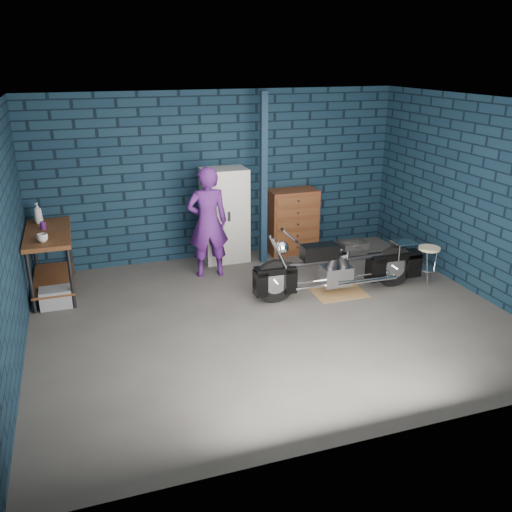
% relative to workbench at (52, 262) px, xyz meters
% --- Properties ---
extents(ground, '(6.00, 6.00, 0.00)m').
position_rel_workbench_xyz_m(ground, '(2.68, -1.75, -0.46)').
color(ground, '#4F4C49').
rests_on(ground, ground).
extents(room_walls, '(6.02, 5.01, 2.71)m').
position_rel_workbench_xyz_m(room_walls, '(2.68, -1.20, 1.45)').
color(room_walls, '#0F2233').
rests_on(room_walls, ground).
extents(support_post, '(0.10, 0.10, 2.70)m').
position_rel_workbench_xyz_m(support_post, '(3.23, 0.20, 0.90)').
color(support_post, '#12253A').
rests_on(support_post, ground).
extents(workbench, '(0.60, 1.40, 0.91)m').
position_rel_workbench_xyz_m(workbench, '(0.00, 0.00, 0.00)').
color(workbench, brown).
rests_on(workbench, ground).
extents(drip_mat, '(0.75, 0.57, 0.01)m').
position_rel_workbench_xyz_m(drip_mat, '(3.84, -1.33, -0.45)').
color(drip_mat, '#976C42').
rests_on(drip_mat, ground).
extents(motorcycle, '(2.18, 0.63, 0.95)m').
position_rel_workbench_xyz_m(motorcycle, '(3.84, -1.33, 0.02)').
color(motorcycle, black).
rests_on(motorcycle, ground).
extents(person, '(0.64, 0.44, 1.69)m').
position_rel_workbench_xyz_m(person, '(2.25, -0.08, 0.39)').
color(person, '#521E72').
rests_on(person, ground).
extents(storage_bin, '(0.41, 0.29, 0.26)m').
position_rel_workbench_xyz_m(storage_bin, '(0.02, -0.50, -0.33)').
color(storage_bin, gray).
rests_on(storage_bin, ground).
extents(locker, '(0.71, 0.51, 1.53)m').
position_rel_workbench_xyz_m(locker, '(2.67, 0.48, 0.31)').
color(locker, beige).
rests_on(locker, ground).
extents(tool_chest, '(0.81, 0.45, 1.09)m').
position_rel_workbench_xyz_m(tool_chest, '(3.85, 0.48, 0.09)').
color(tool_chest, brown).
rests_on(tool_chest, ground).
extents(shop_stool, '(0.34, 0.34, 0.57)m').
position_rel_workbench_xyz_m(shop_stool, '(5.22, -1.43, -0.17)').
color(shop_stool, '#C3B993').
rests_on(shop_stool, ground).
extents(cup_a, '(0.16, 0.16, 0.11)m').
position_rel_workbench_xyz_m(cup_a, '(-0.04, -0.44, 0.51)').
color(cup_a, '#C3B993').
rests_on(cup_a, workbench).
extents(mug_purple, '(0.10, 0.10, 0.11)m').
position_rel_workbench_xyz_m(mug_purple, '(-0.05, 0.12, 0.51)').
color(mug_purple, '#49175D').
rests_on(mug_purple, workbench).
extents(bottle, '(0.15, 0.15, 0.30)m').
position_rel_workbench_xyz_m(bottle, '(-0.12, 0.46, 0.61)').
color(bottle, gray).
rests_on(bottle, workbench).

